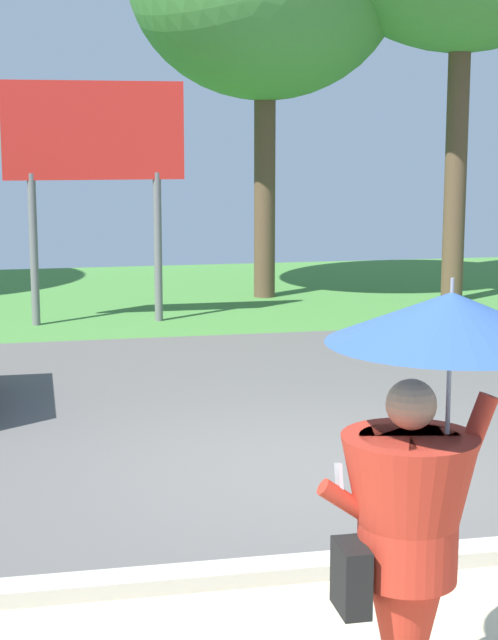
# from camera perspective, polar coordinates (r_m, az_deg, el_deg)

# --- Properties ---
(ground_plane) EXTENTS (40.00, 22.00, 0.20)m
(ground_plane) POSITION_cam_1_polar(r_m,az_deg,el_deg) (11.44, -0.47, -3.95)
(ground_plane) COLOR #565451
(monk_pedestrian) EXTENTS (1.11, 1.08, 2.13)m
(monk_pedestrian) POSITION_cam_1_polar(r_m,az_deg,el_deg) (4.65, 9.26, -10.02)
(monk_pedestrian) COLOR #B22D1E
(monk_pedestrian) RESTS_ON ground_plane
(roadside_billboard) EXTENTS (2.60, 0.12, 3.50)m
(roadside_billboard) POSITION_cam_1_polar(r_m,az_deg,el_deg) (15.28, -8.50, 9.29)
(roadside_billboard) COLOR slate
(roadside_billboard) RESTS_ON ground_plane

